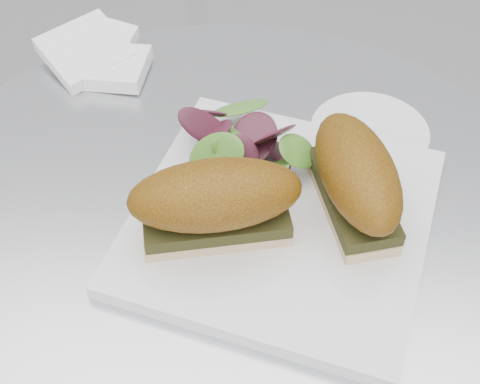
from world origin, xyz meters
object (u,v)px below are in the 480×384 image
(plate, at_px, (281,220))
(saucer, at_px, (369,133))
(sandwich_right, at_px, (356,178))
(sandwich_left, at_px, (215,201))

(plate, xyz_separation_m, saucer, (0.09, 0.13, -0.00))
(plate, bearing_deg, saucer, 55.12)
(sandwich_right, relative_size, saucer, 1.25)
(sandwich_left, bearing_deg, saucer, 33.51)
(sandwich_left, bearing_deg, plate, 10.55)
(plate, distance_m, saucer, 0.16)
(plate, bearing_deg, sandwich_right, 10.94)
(plate, xyz_separation_m, sandwich_left, (-0.06, -0.03, 0.05))
(plate, relative_size, saucer, 2.13)
(saucer, bearing_deg, sandwich_right, -102.42)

